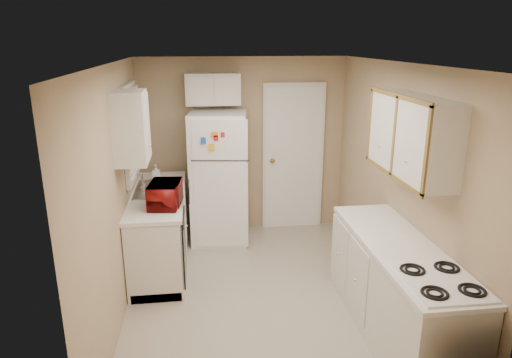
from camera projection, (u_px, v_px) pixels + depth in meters
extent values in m
plane|color=beige|center=(262.00, 296.00, 4.84)|extent=(3.80, 3.80, 0.00)
plane|color=white|center=(263.00, 64.00, 4.14)|extent=(3.80, 3.80, 0.00)
plane|color=tan|center=(116.00, 195.00, 4.32)|extent=(3.80, 3.80, 0.00)
plane|color=tan|center=(398.00, 183.00, 4.66)|extent=(3.80, 3.80, 0.00)
plane|color=tan|center=(243.00, 146.00, 6.29)|extent=(2.80, 2.80, 0.00)
plane|color=tan|center=(308.00, 289.00, 2.69)|extent=(2.80, 2.80, 0.00)
cube|color=silver|center=(160.00, 229.00, 5.43)|extent=(0.60, 1.80, 0.90)
cube|color=black|center=(184.00, 246.00, 4.88)|extent=(0.03, 0.58, 0.72)
cube|color=gray|center=(159.00, 192.00, 5.45)|extent=(0.54, 0.74, 0.16)
imported|color=maroon|center=(165.00, 192.00, 4.85)|extent=(0.49, 0.31, 0.31)
imported|color=white|center=(156.00, 174.00, 5.71)|extent=(0.10, 0.10, 0.21)
cube|color=silver|center=(132.00, 132.00, 5.20)|extent=(0.10, 0.98, 1.08)
cube|color=silver|center=(131.00, 128.00, 4.37)|extent=(0.30, 0.45, 0.70)
cube|color=white|center=(219.00, 178.00, 5.99)|extent=(0.80, 0.78, 1.73)
cube|color=silver|center=(213.00, 89.00, 5.86)|extent=(0.70, 0.30, 0.40)
cube|color=white|center=(293.00, 158.00, 6.39)|extent=(0.86, 0.06, 2.08)
cube|color=silver|center=(396.00, 291.00, 4.09)|extent=(0.60, 2.00, 0.90)
cube|color=white|center=(433.00, 340.00, 3.50)|extent=(0.54, 0.66, 0.79)
cube|color=silver|center=(412.00, 136.00, 3.99)|extent=(0.30, 1.20, 0.70)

